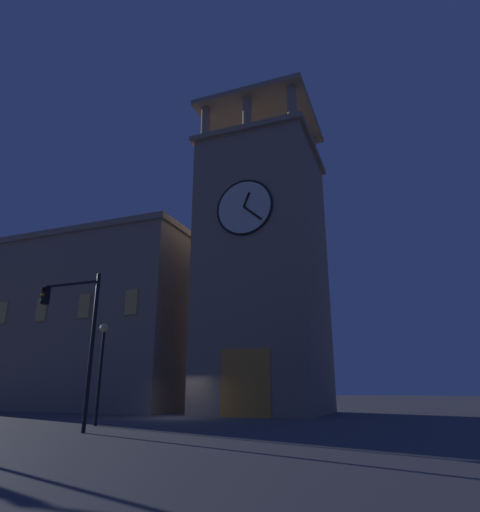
# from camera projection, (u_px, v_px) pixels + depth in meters

# --- Properties ---
(ground_plane) EXTENTS (200.00, 200.00, 0.00)m
(ground_plane) POSITION_uv_depth(u_px,v_px,m) (177.00, 418.00, 25.06)
(ground_plane) COLOR #4C4C51
(clocktower) EXTENTS (8.70, 9.06, 25.73)m
(clocktower) POSITION_uv_depth(u_px,v_px,m) (264.00, 267.00, 32.08)
(clocktower) COLOR gray
(clocktower) RESTS_ON ground_plane
(adjacent_wing_building) EXTENTS (21.10, 8.20, 14.19)m
(adjacent_wing_building) POSITION_uv_depth(u_px,v_px,m) (76.00, 322.00, 36.72)
(adjacent_wing_building) COLOR gray
(adjacent_wing_building) RESTS_ON ground_plane
(traffic_signal_mid) EXTENTS (3.00, 0.41, 6.32)m
(traffic_signal_mid) POSITION_uv_depth(u_px,v_px,m) (77.00, 325.00, 17.92)
(traffic_signal_mid) COLOR black
(traffic_signal_mid) RESTS_ON ground_plane
(street_lamp) EXTENTS (0.44, 0.44, 4.68)m
(street_lamp) POSITION_uv_depth(u_px,v_px,m) (102.00, 352.00, 20.54)
(street_lamp) COLOR black
(street_lamp) RESTS_ON ground_plane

